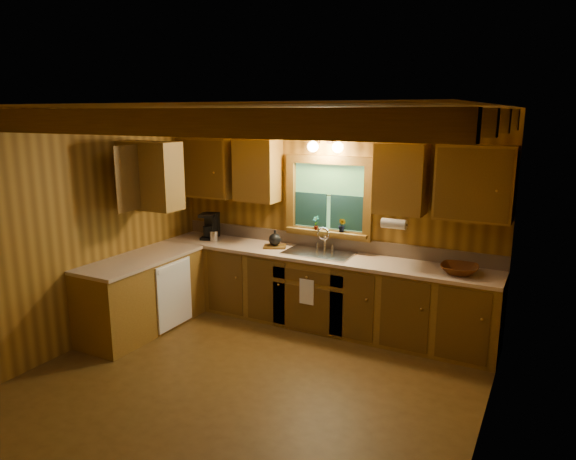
{
  "coord_description": "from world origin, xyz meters",
  "views": [
    {
      "loc": [
        2.47,
        -3.93,
        2.55
      ],
      "look_at": [
        0.0,
        0.8,
        1.35
      ],
      "focal_mm": 32.56,
      "sensor_mm": 36.0,
      "label": 1
    }
  ],
  "objects_px": {
    "coffee_maker": "(210,226)",
    "cutting_board": "(275,247)",
    "wicker_basket": "(459,269)",
    "sink": "(319,257)"
  },
  "relations": [
    {
      "from": "coffee_maker",
      "to": "cutting_board",
      "type": "relative_size",
      "value": 1.25
    },
    {
      "from": "coffee_maker",
      "to": "wicker_basket",
      "type": "distance_m",
      "value": 3.26
    },
    {
      "from": "wicker_basket",
      "to": "coffee_maker",
      "type": "bearing_deg",
      "value": 178.39
    },
    {
      "from": "coffee_maker",
      "to": "wicker_basket",
      "type": "height_order",
      "value": "coffee_maker"
    },
    {
      "from": "sink",
      "to": "cutting_board",
      "type": "distance_m",
      "value": 0.61
    },
    {
      "from": "sink",
      "to": "coffee_maker",
      "type": "relative_size",
      "value": 2.37
    },
    {
      "from": "sink",
      "to": "cutting_board",
      "type": "xyz_separation_m",
      "value": [
        -0.61,
        0.01,
        0.06
      ]
    },
    {
      "from": "cutting_board",
      "to": "wicker_basket",
      "type": "bearing_deg",
      "value": -25.88
    },
    {
      "from": "coffee_maker",
      "to": "cutting_board",
      "type": "xyz_separation_m",
      "value": [
        1.01,
        -0.03,
        -0.16
      ]
    },
    {
      "from": "sink",
      "to": "wicker_basket",
      "type": "bearing_deg",
      "value": -1.88
    }
  ]
}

